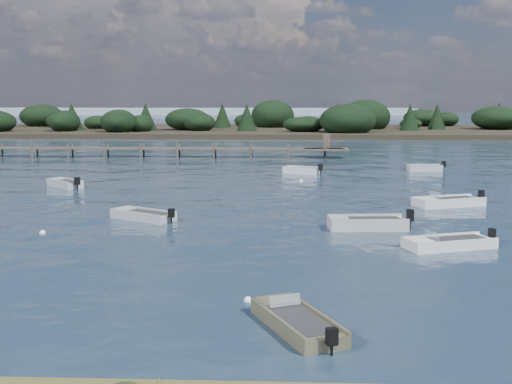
{
  "coord_description": "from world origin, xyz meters",
  "views": [
    {
      "loc": [
        -0.91,
        -26.13,
        6.98
      ],
      "look_at": [
        -2.65,
        14.0,
        1.0
      ],
      "focal_mm": 45.0,
      "sensor_mm": 36.0,
      "label": 1
    }
  ],
  "objects_px": {
    "tender_far_grey_b": "(425,169)",
    "dinghy_mid_grey": "(143,217)",
    "tender_far_white": "(302,172)",
    "dinghy_extra_a": "(367,225)",
    "jetty": "(106,148)",
    "dinghy_near_olive": "(297,325)",
    "dinghy_mid_white_b": "(448,203)",
    "tender_far_grey": "(65,185)",
    "dinghy_mid_white_a": "(449,245)"
  },
  "relations": [
    {
      "from": "dinghy_near_olive",
      "to": "dinghy_extra_a",
      "type": "bearing_deg",
      "value": 75.0
    },
    {
      "from": "dinghy_extra_a",
      "to": "jetty",
      "type": "height_order",
      "value": "jetty"
    },
    {
      "from": "dinghy_mid_grey",
      "to": "dinghy_mid_white_a",
      "type": "bearing_deg",
      "value": -21.96
    },
    {
      "from": "tender_far_grey_b",
      "to": "dinghy_mid_grey",
      "type": "distance_m",
      "value": 32.99
    },
    {
      "from": "dinghy_near_olive",
      "to": "dinghy_extra_a",
      "type": "xyz_separation_m",
      "value": [
        4.04,
        15.09,
        0.05
      ]
    },
    {
      "from": "tender_far_white",
      "to": "dinghy_near_olive",
      "type": "bearing_deg",
      "value": -91.76
    },
    {
      "from": "tender_far_grey_b",
      "to": "jetty",
      "type": "height_order",
      "value": "jetty"
    },
    {
      "from": "tender_far_grey",
      "to": "dinghy_mid_grey",
      "type": "bearing_deg",
      "value": -55.1
    },
    {
      "from": "tender_far_grey_b",
      "to": "tender_far_white",
      "type": "distance_m",
      "value": 11.99
    },
    {
      "from": "dinghy_near_olive",
      "to": "dinghy_mid_white_a",
      "type": "height_order",
      "value": "dinghy_mid_white_a"
    },
    {
      "from": "dinghy_mid_white_b",
      "to": "tender_far_grey_b",
      "type": "bearing_deg",
      "value": 82.12
    },
    {
      "from": "dinghy_extra_a",
      "to": "dinghy_mid_white_a",
      "type": "xyz_separation_m",
      "value": [
        3.25,
        -4.21,
        -0.04
      ]
    },
    {
      "from": "dinghy_near_olive",
      "to": "dinghy_mid_white_b",
      "type": "distance_m",
      "value": 24.84
    },
    {
      "from": "tender_far_grey",
      "to": "dinghy_mid_grey",
      "type": "xyz_separation_m",
      "value": [
        8.95,
        -12.83,
        -0.03
      ]
    },
    {
      "from": "dinghy_near_olive",
      "to": "dinghy_mid_grey",
      "type": "distance_m",
      "value": 19.22
    },
    {
      "from": "dinghy_extra_a",
      "to": "dinghy_mid_white_a",
      "type": "distance_m",
      "value": 5.32
    },
    {
      "from": "dinghy_mid_white_b",
      "to": "dinghy_extra_a",
      "type": "xyz_separation_m",
      "value": [
        -6.17,
        -7.55,
        0.02
      ]
    },
    {
      "from": "dinghy_near_olive",
      "to": "dinghy_mid_white_b",
      "type": "xyz_separation_m",
      "value": [
        10.21,
        22.65,
        0.02
      ]
    },
    {
      "from": "dinghy_extra_a",
      "to": "tender_far_grey_b",
      "type": "bearing_deg",
      "value": 71.91
    },
    {
      "from": "dinghy_near_olive",
      "to": "dinghy_mid_grey",
      "type": "bearing_deg",
      "value": 116.23
    },
    {
      "from": "dinghy_extra_a",
      "to": "jetty",
      "type": "relative_size",
      "value": 0.07
    },
    {
      "from": "dinghy_mid_grey",
      "to": "dinghy_extra_a",
      "type": "bearing_deg",
      "value": -9.74
    },
    {
      "from": "jetty",
      "to": "dinghy_mid_white_a",
      "type": "bearing_deg",
      "value": -57.35
    },
    {
      "from": "tender_far_grey",
      "to": "dinghy_mid_grey",
      "type": "distance_m",
      "value": 15.64
    },
    {
      "from": "dinghy_mid_white_a",
      "to": "tender_far_grey_b",
      "type": "bearing_deg",
      "value": 79.83
    },
    {
      "from": "tender_far_white",
      "to": "jetty",
      "type": "height_order",
      "value": "jetty"
    },
    {
      "from": "dinghy_mid_white_a",
      "to": "dinghy_extra_a",
      "type": "bearing_deg",
      "value": 127.67
    },
    {
      "from": "dinghy_mid_grey",
      "to": "jetty",
      "type": "relative_size",
      "value": 0.06
    },
    {
      "from": "tender_far_grey",
      "to": "dinghy_mid_grey",
      "type": "height_order",
      "value": "tender_far_grey"
    },
    {
      "from": "dinghy_mid_grey",
      "to": "dinghy_mid_white_b",
      "type": "bearing_deg",
      "value": 16.1
    },
    {
      "from": "dinghy_mid_white_b",
      "to": "jetty",
      "type": "relative_size",
      "value": 0.08
    },
    {
      "from": "tender_far_white",
      "to": "dinghy_near_olive",
      "type": "distance_m",
      "value": 39.8
    },
    {
      "from": "dinghy_mid_white_a",
      "to": "jetty",
      "type": "xyz_separation_m",
      "value": [
        -28.56,
        44.58,
        0.85
      ]
    },
    {
      "from": "dinghy_mid_white_b",
      "to": "dinghy_extra_a",
      "type": "relative_size",
      "value": 1.08
    },
    {
      "from": "tender_far_grey",
      "to": "jetty",
      "type": "height_order",
      "value": "jetty"
    },
    {
      "from": "dinghy_mid_white_a",
      "to": "dinghy_near_olive",
      "type": "bearing_deg",
      "value": -123.84
    },
    {
      "from": "tender_far_white",
      "to": "dinghy_mid_grey",
      "type": "distance_m",
      "value": 24.55
    },
    {
      "from": "tender_far_grey",
      "to": "dinghy_extra_a",
      "type": "distance_m",
      "value": 26.2
    },
    {
      "from": "dinghy_extra_a",
      "to": "dinghy_mid_white_a",
      "type": "bearing_deg",
      "value": -52.33
    },
    {
      "from": "tender_far_white",
      "to": "dinghy_mid_grey",
      "type": "relative_size",
      "value": 0.9
    },
    {
      "from": "tender_far_grey_b",
      "to": "dinghy_mid_grey",
      "type": "relative_size",
      "value": 0.88
    },
    {
      "from": "dinghy_mid_white_a",
      "to": "jetty",
      "type": "distance_m",
      "value": 52.95
    },
    {
      "from": "tender_far_grey_b",
      "to": "dinghy_mid_grey",
      "type": "bearing_deg",
      "value": -130.52
    },
    {
      "from": "tender_far_white",
      "to": "dinghy_mid_white_b",
      "type": "xyz_separation_m",
      "value": [
        8.99,
        -17.14,
        -0.02
      ]
    },
    {
      "from": "dinghy_extra_a",
      "to": "jetty",
      "type": "distance_m",
      "value": 47.65
    },
    {
      "from": "tender_far_grey_b",
      "to": "dinghy_near_olive",
      "type": "bearing_deg",
      "value": -107.0
    },
    {
      "from": "tender_far_white",
      "to": "dinghy_near_olive",
      "type": "xyz_separation_m",
      "value": [
        -1.22,
        -39.79,
        -0.04
      ]
    },
    {
      "from": "dinghy_near_olive",
      "to": "tender_far_white",
      "type": "bearing_deg",
      "value": 88.24
    },
    {
      "from": "tender_far_grey_b",
      "to": "dinghy_near_olive",
      "type": "height_order",
      "value": "tender_far_grey_b"
    },
    {
      "from": "jetty",
      "to": "dinghy_mid_white_b",
      "type": "bearing_deg",
      "value": -46.19
    }
  ]
}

